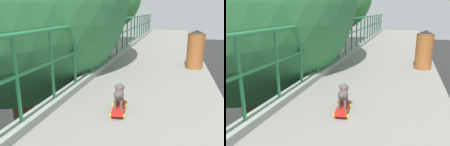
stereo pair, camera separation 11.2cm
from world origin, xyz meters
The scene contains 4 objects.
city_bus centered at (-8.47, 20.46, 1.73)m, with size 2.74×11.90×3.02m.
toy_skateboard centered at (0.75, 2.77, 5.44)m, with size 0.26×0.56×0.08m.
small_dog centered at (0.75, 2.81, 5.65)m, with size 0.18×0.37×0.31m.
litter_bin centered at (1.97, 5.80, 5.86)m, with size 0.41×0.41×0.95m.
Camera 2 is at (1.55, -0.12, 6.78)m, focal length 36.74 mm.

